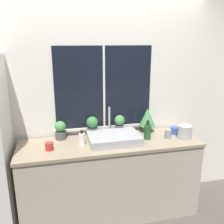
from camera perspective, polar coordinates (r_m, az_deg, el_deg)
name	(u,v)px	position (r m, az deg, el deg)	size (l,w,h in m)	color
wall_back	(103,98)	(3.02, -1.96, 3.31)	(8.00, 0.09, 2.70)	silver
wall_right	(213,81)	(4.64, 22.03, 6.62)	(0.06, 7.00, 2.70)	silver
counter	(110,178)	(3.03, -0.40, -14.90)	(2.03, 0.61, 0.92)	#B2A893
sink	(114,138)	(2.81, 0.43, -5.97)	(0.57, 0.46, 0.34)	#ADADB2
potted_plant_far_left	(60,130)	(2.92, -11.71, -4.04)	(0.13, 0.13, 0.22)	#4C4C51
potted_plant_center_left	(92,126)	(2.95, -4.53, -3.23)	(0.14, 0.14, 0.24)	#4C4C51
potted_plant_center_right	(120,124)	(3.01, 1.74, -2.66)	(0.12, 0.12, 0.24)	#4C4C51
potted_plant_far_right	(147,119)	(3.10, 8.07, -1.49)	(0.20, 0.20, 0.30)	#4C4C51
soap_bottle	(82,139)	(2.75, -6.88, -6.05)	(0.07, 0.07, 0.16)	white
bottle_tall	(148,131)	(2.90, 8.12, -4.41)	(0.08, 0.08, 0.22)	#235128
mug_red	(49,146)	(2.69, -14.15, -7.63)	(0.09, 0.09, 0.08)	#B72D28
mug_blue	(174,130)	(3.14, 13.99, -4.12)	(0.09, 0.09, 0.08)	#3351AD
mug_grey	(168,134)	(2.98, 12.69, -4.91)	(0.08, 0.08, 0.10)	gray
kettle	(185,131)	(3.01, 16.28, -4.29)	(0.16, 0.16, 0.18)	#B2B2B7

